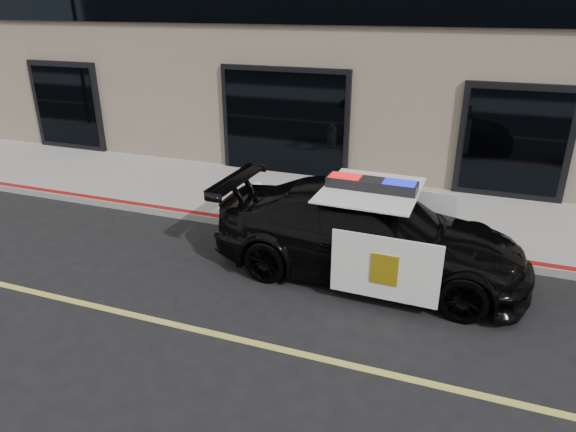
% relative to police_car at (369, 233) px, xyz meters
% --- Properties ---
extents(ground, '(120.00, 120.00, 0.00)m').
position_rel_police_car_xyz_m(ground, '(-2.18, -2.50, -0.77)').
color(ground, black).
rests_on(ground, ground).
extents(sidewalk_n, '(60.00, 3.50, 0.15)m').
position_rel_police_car_xyz_m(sidewalk_n, '(-2.18, 2.75, -0.70)').
color(sidewalk_n, gray).
rests_on(sidewalk_n, ground).
extents(police_car, '(2.56, 5.37, 1.72)m').
position_rel_police_car_xyz_m(police_car, '(0.00, 0.00, 0.00)').
color(police_car, black).
rests_on(police_car, ground).
extents(fire_hydrant, '(0.34, 0.47, 0.75)m').
position_rel_police_car_xyz_m(fire_hydrant, '(-2.67, 1.46, -0.27)').
color(fire_hydrant, beige).
rests_on(fire_hydrant, sidewalk_n).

